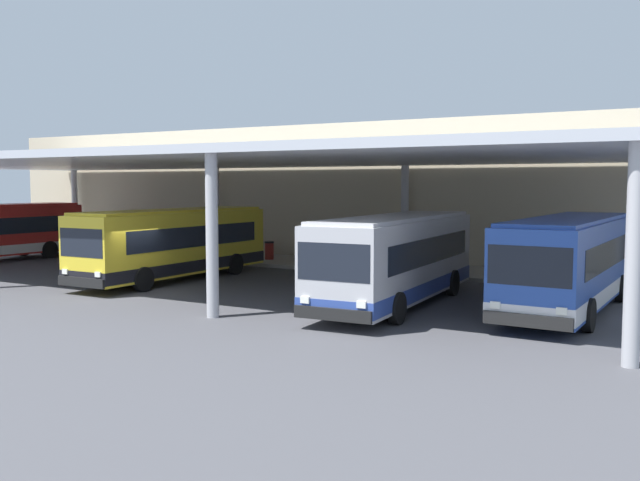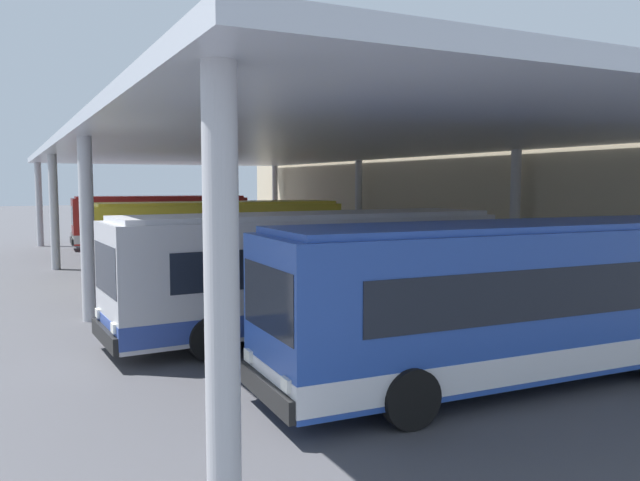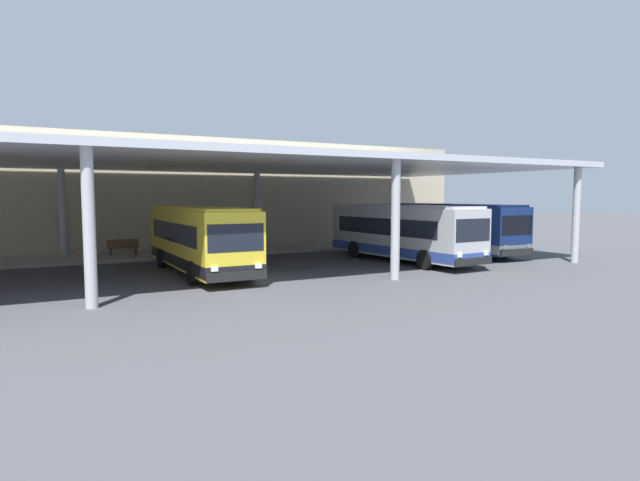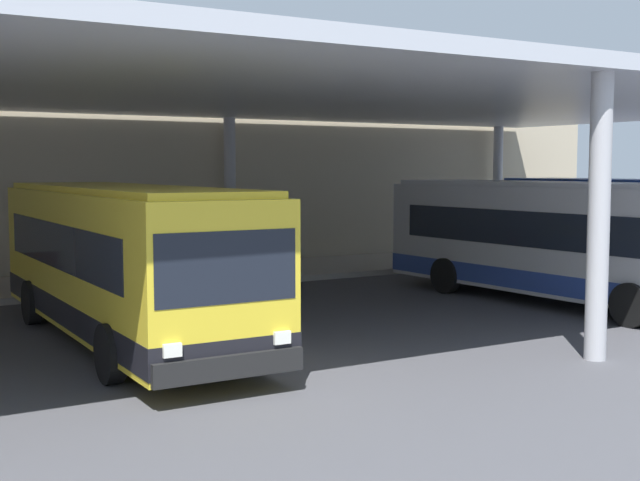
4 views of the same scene
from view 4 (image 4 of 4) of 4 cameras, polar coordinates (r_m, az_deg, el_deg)
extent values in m
plane|color=#47474C|center=(14.75, -5.86, -8.93)|extent=(200.00, 200.00, 0.00)
cube|color=#A39E93|center=(25.70, -17.02, -2.95)|extent=(42.00, 4.50, 0.18)
cube|color=#C1B293|center=(28.64, -18.78, 5.32)|extent=(48.00, 1.60, 7.68)
cube|color=silver|center=(19.54, -12.95, 10.32)|extent=(40.00, 17.00, 0.30)
cylinder|color=#B2B2B7|center=(16.11, 18.41, 1.47)|extent=(0.40, 0.40, 5.25)
cylinder|color=#B2B2B7|center=(29.18, -6.14, 3.15)|extent=(0.40, 0.40, 5.25)
cylinder|color=#B2B2B7|center=(36.11, 11.97, 3.42)|extent=(0.40, 0.40, 5.25)
cube|color=yellow|center=(17.48, -13.30, -1.19)|extent=(2.56, 10.42, 2.70)
cube|color=black|center=(17.62, -13.23, -4.43)|extent=(2.58, 10.44, 0.50)
cube|color=black|center=(17.60, -13.46, -0.18)|extent=(2.59, 8.54, 0.90)
cube|color=black|center=(12.65, -6.39, -1.82)|extent=(2.30, 0.13, 1.10)
cube|color=black|center=(12.83, -6.16, -8.53)|extent=(2.45, 0.18, 0.36)
cube|color=yellow|center=(17.39, -13.39, 3.43)|extent=(2.36, 10.00, 0.12)
cube|color=yellow|center=(12.60, -6.49, 1.90)|extent=(1.75, 0.13, 0.28)
cube|color=white|center=(12.43, -10.01, -7.36)|extent=(0.28, 0.08, 0.20)
cube|color=white|center=(13.15, -2.60, -6.61)|extent=(0.28, 0.08, 0.20)
cylinder|color=black|center=(14.28, -14.07, -7.47)|extent=(0.29, 1.00, 1.00)
cylinder|color=black|center=(15.13, -5.07, -6.63)|extent=(0.29, 1.00, 1.00)
cylinder|color=black|center=(20.09, -19.00, -4.00)|extent=(0.29, 1.00, 1.00)
cylinder|color=black|center=(20.71, -12.34, -3.58)|extent=(0.29, 1.00, 1.00)
cube|color=#B7B7BC|center=(22.68, 15.73, 0.14)|extent=(2.99, 10.51, 2.70)
cube|color=#2D4799|center=(22.79, 15.67, -2.37)|extent=(3.01, 10.53, 0.50)
cube|color=black|center=(22.76, 15.46, 0.92)|extent=(2.94, 8.64, 0.90)
cube|color=silver|center=(22.61, 15.81, 3.70)|extent=(2.77, 10.08, 0.12)
cylinder|color=black|center=(19.88, 20.39, -4.13)|extent=(0.33, 1.01, 1.00)
cylinder|color=black|center=(23.92, 8.53, -2.38)|extent=(0.33, 1.01, 1.00)
cylinder|color=black|center=(25.62, 12.61, -1.96)|extent=(0.33, 1.01, 1.00)
cube|color=#284CA8|center=(28.04, 20.84, 0.89)|extent=(2.88, 10.48, 2.70)
cube|color=silver|center=(28.13, 20.78, -1.14)|extent=(2.90, 10.50, 0.50)
cube|color=black|center=(28.12, 20.63, 1.52)|extent=(2.85, 8.61, 0.90)
cube|color=#2A50B0|center=(27.99, 20.93, 3.77)|extent=(2.66, 10.06, 0.12)
cylinder|color=black|center=(29.21, 14.93, -1.16)|extent=(0.32, 1.01, 1.00)
cylinder|color=black|center=(30.95, 18.22, -0.91)|extent=(0.32, 1.01, 1.00)
cylinder|color=maroon|center=(25.14, -18.97, -1.94)|extent=(0.48, 0.48, 0.90)
cylinder|color=black|center=(25.09, -19.00, -0.83)|extent=(0.52, 0.52, 0.08)
camera|label=1|loc=(26.93, 74.31, 2.91)|focal=38.79mm
camera|label=2|loc=(32.42, 44.44, 4.23)|focal=35.94mm
camera|label=3|loc=(8.24, 161.59, -3.74)|focal=29.53mm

